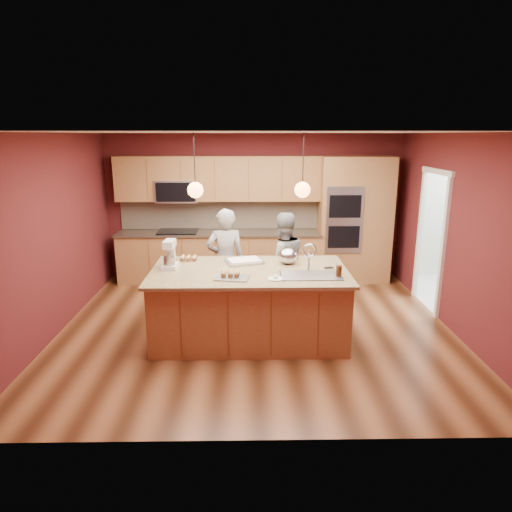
{
  "coord_description": "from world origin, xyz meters",
  "views": [
    {
      "loc": [
        -0.1,
        -6.05,
        2.67
      ],
      "look_at": [
        -0.0,
        -0.1,
        1.08
      ],
      "focal_mm": 32.0,
      "sensor_mm": 36.0,
      "label": 1
    }
  ],
  "objects_px": {
    "stand_mixer": "(170,256)",
    "person_right": "(283,263)",
    "island": "(251,303)",
    "person_left": "(226,261)",
    "mixing_bowl": "(288,256)"
  },
  "relations": [
    {
      "from": "stand_mixer",
      "to": "person_right",
      "type": "bearing_deg",
      "value": 32.47
    },
    {
      "from": "person_right",
      "to": "stand_mixer",
      "type": "distance_m",
      "value": 1.82
    },
    {
      "from": "island",
      "to": "stand_mixer",
      "type": "bearing_deg",
      "value": 174.05
    },
    {
      "from": "person_left",
      "to": "mixing_bowl",
      "type": "height_order",
      "value": "person_left"
    },
    {
      "from": "mixing_bowl",
      "to": "island",
      "type": "bearing_deg",
      "value": -149.86
    },
    {
      "from": "person_left",
      "to": "mixing_bowl",
      "type": "xyz_separation_m",
      "value": [
        0.89,
        -0.68,
        0.25
      ]
    },
    {
      "from": "person_left",
      "to": "person_right",
      "type": "relative_size",
      "value": 1.04
    },
    {
      "from": "person_left",
      "to": "stand_mixer",
      "type": "height_order",
      "value": "person_left"
    },
    {
      "from": "person_right",
      "to": "stand_mixer",
      "type": "bearing_deg",
      "value": 14.91
    },
    {
      "from": "island",
      "to": "stand_mixer",
      "type": "relative_size",
      "value": 6.81
    },
    {
      "from": "person_right",
      "to": "stand_mixer",
      "type": "relative_size",
      "value": 4.09
    },
    {
      "from": "island",
      "to": "person_left",
      "type": "xyz_separation_m",
      "value": [
        -0.38,
        0.98,
        0.32
      ]
    },
    {
      "from": "person_right",
      "to": "stand_mixer",
      "type": "xyz_separation_m",
      "value": [
        -1.57,
        -0.87,
        0.34
      ]
    },
    {
      "from": "person_left",
      "to": "mixing_bowl",
      "type": "distance_m",
      "value": 1.15
    },
    {
      "from": "island",
      "to": "mixing_bowl",
      "type": "relative_size",
      "value": 9.48
    }
  ]
}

